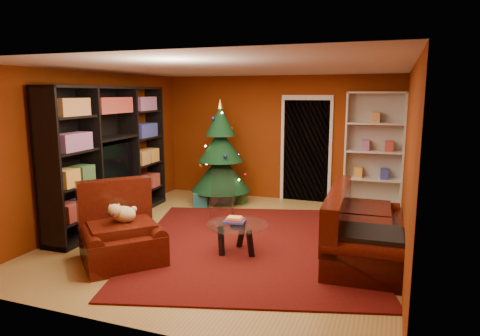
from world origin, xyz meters
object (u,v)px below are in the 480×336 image
(gift_box_teal, at_px, (201,199))
(sofa, at_px, (366,224))
(rug, at_px, (252,244))
(coffee_table, at_px, (238,238))
(acrylic_chair, at_px, (222,201))
(armchair, at_px, (122,231))
(christmas_tree, at_px, (221,153))
(white_bookshelf, at_px, (374,152))
(dog, at_px, (124,214))
(gift_box_green, at_px, (239,197))
(media_unit, at_px, (111,156))
(gift_box_red, at_px, (215,197))

(gift_box_teal, height_order, sofa, sofa)
(rug, distance_m, coffee_table, 0.47)
(gift_box_teal, relative_size, acrylic_chair, 0.33)
(armchair, bearing_deg, coffee_table, -17.02)
(armchair, bearing_deg, sofa, -23.84)
(rug, bearing_deg, gift_box_teal, 133.31)
(acrylic_chair, bearing_deg, gift_box_teal, 115.02)
(armchair, bearing_deg, christmas_tree, 42.36)
(white_bookshelf, bearing_deg, coffee_table, -119.04)
(dog, relative_size, acrylic_chair, 0.48)
(armchair, height_order, dog, armchair)
(dog, bearing_deg, white_bookshelf, 5.38)
(christmas_tree, distance_m, white_bookshelf, 3.01)
(acrylic_chair, bearing_deg, armchair, -124.16)
(gift_box_green, bearing_deg, sofa, -38.95)
(armchair, bearing_deg, rug, -7.31)
(christmas_tree, bearing_deg, media_unit, -124.69)
(rug, xyz_separation_m, gift_box_green, (-1.03, 2.26, 0.12))
(gift_box_teal, height_order, gift_box_green, gift_box_teal)
(media_unit, distance_m, gift_box_green, 2.76)
(gift_box_red, relative_size, white_bookshelf, 0.09)
(armchair, bearing_deg, gift_box_green, 36.30)
(gift_box_green, bearing_deg, media_unit, -130.12)
(media_unit, xyz_separation_m, christmas_tree, (1.28, 1.85, -0.14))
(rug, relative_size, gift_box_teal, 14.12)
(gift_box_green, xyz_separation_m, white_bookshelf, (2.58, 0.50, 1.00))
(media_unit, distance_m, armchair, 2.08)
(gift_box_red, xyz_separation_m, dog, (0.11, -3.30, 0.54))
(rug, xyz_separation_m, gift_box_teal, (-1.67, 1.77, 0.13))
(rug, bearing_deg, gift_box_green, 114.52)
(acrylic_chair, bearing_deg, gift_box_red, 101.60)
(gift_box_red, bearing_deg, media_unit, -120.95)
(white_bookshelf, relative_size, acrylic_chair, 2.79)
(christmas_tree, height_order, white_bookshelf, white_bookshelf)
(white_bookshelf, xyz_separation_m, dog, (-2.99, -3.87, -0.49))
(white_bookshelf, bearing_deg, rug, -121.21)
(sofa, height_order, acrylic_chair, sofa)
(christmas_tree, xyz_separation_m, dog, (-0.04, -3.27, -0.40))
(gift_box_red, height_order, armchair, armchair)
(rug, height_order, white_bookshelf, white_bookshelf)
(white_bookshelf, bearing_deg, gift_box_green, -170.94)
(sofa, bearing_deg, white_bookshelf, -0.61)
(white_bookshelf, height_order, armchair, white_bookshelf)
(media_unit, distance_m, white_bookshelf, 4.89)
(christmas_tree, height_order, dog, christmas_tree)
(gift_box_red, xyz_separation_m, white_bookshelf, (3.10, 0.57, 1.03))
(media_unit, distance_m, acrylic_chair, 2.08)
(armchair, distance_m, sofa, 3.32)
(media_unit, height_order, armchair, media_unit)
(rug, relative_size, armchair, 3.55)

